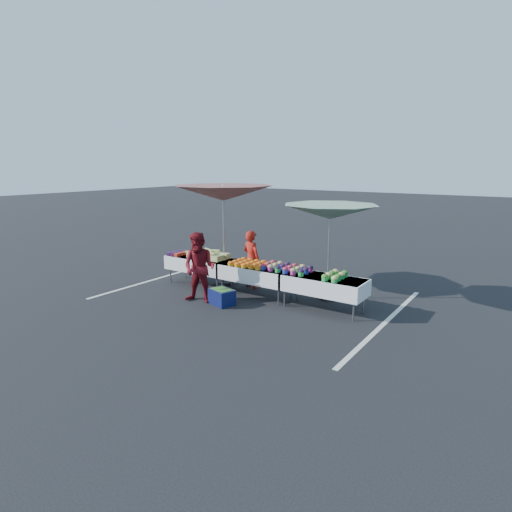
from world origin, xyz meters
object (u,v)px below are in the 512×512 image
Objects in this scene: table_left at (200,263)px; storage_bin at (222,296)px; vendor at (251,259)px; customer at (199,268)px; umbrella_right at (330,213)px; table_center at (256,273)px; umbrella_left at (223,194)px; table_right at (324,284)px.

storage_bin is (1.52, -0.97, -0.39)m from table_left.
vendor is 0.91× the size of customer.
umbrella_right reaches higher than customer.
customer is at bearing -126.08° from table_center.
table_left is 1.13× the size of customer.
table_left is 1.94m from umbrella_left.
table_center is 0.75× the size of umbrella_right.
table_left is at bearing -166.48° from umbrella_right.
table_right is at bearing 41.61° from storage_bin.
storage_bin is (0.53, 0.15, -0.63)m from customer.
umbrella_left is at bearing 22.05° from vendor.
table_right is at bearing 0.00° from table_left.
customer reaches higher than table_left.
table_left is 3.73m from umbrella_right.
storage_bin is at bearing -32.73° from table_left.
table_left is 1.00× the size of table_center.
vendor is 2.30× the size of storage_bin.
table_right is (3.60, 0.00, 0.00)m from table_left.
customer is 0.84m from storage_bin.
vendor is 1.64m from storage_bin.
table_center is 0.77m from vendor.
table_right is 2.33m from storage_bin.
umbrella_right is at bearing 60.98° from storage_bin.
umbrella_left is at bearing 172.64° from table_right.
umbrella_right is at bearing -161.87° from vendor.
umbrella_right is (2.82, 0.40, -0.34)m from umbrella_left.
table_center is at bearing 0.00° from table_left.
customer is at bearing -156.81° from table_right.
umbrella_right is at bearing 13.52° from table_left.
storage_bin is (-1.81, -1.77, -1.88)m from umbrella_right.
table_right is (1.80, 0.00, 0.00)m from table_center.
customer is at bearing 90.99° from vendor.
umbrella_right is 3.16m from storage_bin.
vendor reaches higher than storage_bin.
table_center is at bearing 39.34° from customer.
vendor is 1.84m from umbrella_left.
table_center is 1.00× the size of table_right.
vendor reaches higher than table_left.
table_right is at bearing 177.80° from vendor.
customer is 3.28m from umbrella_right.
vendor is at bearing 10.90° from umbrella_left.
table_left is 1.80m from table_center.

